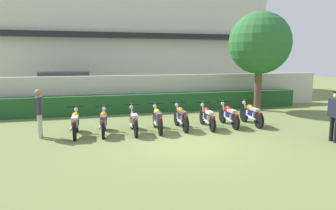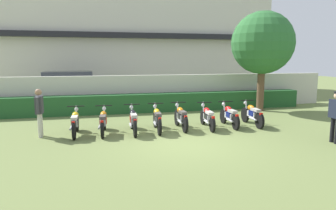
{
  "view_description": "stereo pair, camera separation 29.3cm",
  "coord_description": "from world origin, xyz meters",
  "px_view_note": "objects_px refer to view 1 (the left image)",
  "views": [
    {
      "loc": [
        -3.04,
        -8.88,
        2.68
      ],
      "look_at": [
        0.0,
        2.27,
        0.9
      ],
      "focal_mm": 33.13,
      "sensor_mm": 36.0,
      "label": 1
    },
    {
      "loc": [
        -2.76,
        -8.96,
        2.68
      ],
      "look_at": [
        0.0,
        2.27,
        0.9
      ],
      "focal_mm": 33.13,
      "sensor_mm": 36.0,
      "label": 2
    }
  ],
  "objects_px": {
    "inspector_person": "(39,109)",
    "motorcycle_in_row_3": "(157,119)",
    "parked_car": "(68,88)",
    "motorcycle_in_row_5": "(207,117)",
    "motorcycle_in_row_0": "(75,123)",
    "officer_0": "(336,112)",
    "motorcycle_in_row_4": "(181,117)",
    "tree_near_inspector": "(260,43)",
    "motorcycle_in_row_2": "(134,120)",
    "motorcycle_in_row_1": "(104,122)",
    "motorcycle_in_row_6": "(229,115)",
    "motorcycle_in_row_7": "(251,114)"
  },
  "relations": [
    {
      "from": "motorcycle_in_row_3",
      "to": "inspector_person",
      "type": "xyz_separation_m",
      "value": [
        -4.03,
        0.12,
        0.51
      ]
    },
    {
      "from": "motorcycle_in_row_1",
      "to": "motorcycle_in_row_6",
      "type": "xyz_separation_m",
      "value": [
        4.83,
        0.01,
        -0.0
      ]
    },
    {
      "from": "motorcycle_in_row_3",
      "to": "motorcycle_in_row_4",
      "type": "xyz_separation_m",
      "value": [
        0.94,
        0.1,
        0.0
      ]
    },
    {
      "from": "parked_car",
      "to": "motorcycle_in_row_1",
      "type": "relative_size",
      "value": 2.45
    },
    {
      "from": "motorcycle_in_row_3",
      "to": "motorcycle_in_row_6",
      "type": "xyz_separation_m",
      "value": [
        2.9,
        0.06,
        -0.02
      ]
    },
    {
      "from": "motorcycle_in_row_1",
      "to": "officer_0",
      "type": "distance_m",
      "value": 7.66
    },
    {
      "from": "tree_near_inspector",
      "to": "inspector_person",
      "type": "distance_m",
      "value": 10.73
    },
    {
      "from": "motorcycle_in_row_3",
      "to": "motorcycle_in_row_5",
      "type": "height_order",
      "value": "motorcycle_in_row_3"
    },
    {
      "from": "inspector_person",
      "to": "motorcycle_in_row_3",
      "type": "bearing_deg",
      "value": -1.66
    },
    {
      "from": "motorcycle_in_row_1",
      "to": "motorcycle_in_row_6",
      "type": "distance_m",
      "value": 4.83
    },
    {
      "from": "motorcycle_in_row_1",
      "to": "motorcycle_in_row_3",
      "type": "bearing_deg",
      "value": -85.79
    },
    {
      "from": "motorcycle_in_row_1",
      "to": "motorcycle_in_row_6",
      "type": "height_order",
      "value": "motorcycle_in_row_1"
    },
    {
      "from": "motorcycle_in_row_2",
      "to": "motorcycle_in_row_5",
      "type": "relative_size",
      "value": 1.03
    },
    {
      "from": "motorcycle_in_row_6",
      "to": "motorcycle_in_row_7",
      "type": "height_order",
      "value": "motorcycle_in_row_7"
    },
    {
      "from": "parked_car",
      "to": "motorcycle_in_row_3",
      "type": "distance_m",
      "value": 8.55
    },
    {
      "from": "motorcycle_in_row_5",
      "to": "motorcycle_in_row_0",
      "type": "bearing_deg",
      "value": 95.04
    },
    {
      "from": "tree_near_inspector",
      "to": "motorcycle_in_row_3",
      "type": "height_order",
      "value": "tree_near_inspector"
    },
    {
      "from": "motorcycle_in_row_0",
      "to": "officer_0",
      "type": "xyz_separation_m",
      "value": [
        7.99,
        -2.97,
        0.5
      ]
    },
    {
      "from": "parked_car",
      "to": "motorcycle_in_row_7",
      "type": "relative_size",
      "value": 2.42
    },
    {
      "from": "motorcycle_in_row_1",
      "to": "motorcycle_in_row_2",
      "type": "distance_m",
      "value": 1.05
    },
    {
      "from": "parked_car",
      "to": "motorcycle_in_row_4",
      "type": "height_order",
      "value": "parked_car"
    },
    {
      "from": "motorcycle_in_row_0",
      "to": "motorcycle_in_row_5",
      "type": "relative_size",
      "value": 0.97
    },
    {
      "from": "motorcycle_in_row_6",
      "to": "officer_0",
      "type": "xyz_separation_m",
      "value": [
        2.21,
        -2.98,
        0.52
      ]
    },
    {
      "from": "tree_near_inspector",
      "to": "inspector_person",
      "type": "xyz_separation_m",
      "value": [
        -10.02,
        -2.98,
        -2.41
      ]
    },
    {
      "from": "motorcycle_in_row_1",
      "to": "motorcycle_in_row_5",
      "type": "xyz_separation_m",
      "value": [
        3.9,
        -0.03,
        -0.01
      ]
    },
    {
      "from": "motorcycle_in_row_0",
      "to": "inspector_person",
      "type": "xyz_separation_m",
      "value": [
        -1.14,
        0.06,
        0.51
      ]
    },
    {
      "from": "motorcycle_in_row_4",
      "to": "motorcycle_in_row_7",
      "type": "relative_size",
      "value": 0.99
    },
    {
      "from": "tree_near_inspector",
      "to": "motorcycle_in_row_2",
      "type": "distance_m",
      "value": 8.1
    },
    {
      "from": "motorcycle_in_row_0",
      "to": "motorcycle_in_row_2",
      "type": "height_order",
      "value": "motorcycle_in_row_2"
    },
    {
      "from": "motorcycle_in_row_1",
      "to": "officer_0",
      "type": "xyz_separation_m",
      "value": [
        7.04,
        -2.96,
        0.51
      ]
    },
    {
      "from": "parked_car",
      "to": "motorcycle_in_row_6",
      "type": "distance_m",
      "value": 10.02
    },
    {
      "from": "parked_car",
      "to": "motorcycle_in_row_5",
      "type": "xyz_separation_m",
      "value": [
        5.41,
        -7.8,
        -0.5
      ]
    },
    {
      "from": "tree_near_inspector",
      "to": "inspector_person",
      "type": "height_order",
      "value": "tree_near_inspector"
    },
    {
      "from": "motorcycle_in_row_2",
      "to": "motorcycle_in_row_7",
      "type": "distance_m",
      "value": 4.75
    },
    {
      "from": "parked_car",
      "to": "officer_0",
      "type": "relative_size",
      "value": 2.77
    },
    {
      "from": "motorcycle_in_row_6",
      "to": "officer_0",
      "type": "relative_size",
      "value": 1.11
    },
    {
      "from": "tree_near_inspector",
      "to": "motorcycle_in_row_5",
      "type": "xyz_separation_m",
      "value": [
        -4.02,
        -3.09,
        -2.94
      ]
    },
    {
      "from": "motorcycle_in_row_4",
      "to": "motorcycle_in_row_6",
      "type": "xyz_separation_m",
      "value": [
        1.96,
        -0.04,
        -0.02
      ]
    },
    {
      "from": "motorcycle_in_row_4",
      "to": "inspector_person",
      "type": "xyz_separation_m",
      "value": [
        -4.97,
        0.02,
        0.51
      ]
    },
    {
      "from": "motorcycle_in_row_1",
      "to": "motorcycle_in_row_7",
      "type": "xyz_separation_m",
      "value": [
        5.8,
        -0.01,
        0.01
      ]
    },
    {
      "from": "tree_near_inspector",
      "to": "motorcycle_in_row_2",
      "type": "xyz_separation_m",
      "value": [
        -6.88,
        -3.14,
        -2.92
      ]
    },
    {
      "from": "motorcycle_in_row_2",
      "to": "motorcycle_in_row_3",
      "type": "bearing_deg",
      "value": -84.62
    },
    {
      "from": "motorcycle_in_row_0",
      "to": "motorcycle_in_row_5",
      "type": "bearing_deg",
      "value": -88.42
    },
    {
      "from": "inspector_person",
      "to": "motorcycle_in_row_2",
      "type": "bearing_deg",
      "value": -2.96
    },
    {
      "from": "motorcycle_in_row_0",
      "to": "inspector_person",
      "type": "bearing_deg",
      "value": 88.89
    },
    {
      "from": "parked_car",
      "to": "officer_0",
      "type": "xyz_separation_m",
      "value": [
        8.55,
        -10.73,
        0.02
      ]
    },
    {
      "from": "motorcycle_in_row_3",
      "to": "motorcycle_in_row_4",
      "type": "relative_size",
      "value": 1.04
    },
    {
      "from": "motorcycle_in_row_6",
      "to": "inspector_person",
      "type": "relative_size",
      "value": 1.11
    },
    {
      "from": "motorcycle_in_row_3",
      "to": "officer_0",
      "type": "height_order",
      "value": "officer_0"
    },
    {
      "from": "motorcycle_in_row_2",
      "to": "motorcycle_in_row_6",
      "type": "distance_m",
      "value": 3.78
    }
  ]
}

